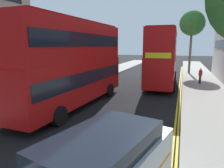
# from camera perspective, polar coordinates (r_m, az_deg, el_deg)

# --- Properties ---
(sidewalk_right) EXTENTS (4.00, 80.00, 0.14)m
(sidewalk_right) POSITION_cam_1_polar(r_m,az_deg,el_deg) (16.89, 25.69, -4.04)
(sidewalk_right) COLOR #ADA89E
(sidewalk_right) RESTS_ON ground
(sidewalk_left) EXTENTS (4.00, 80.00, 0.14)m
(sidewalk_left) POSITION_cam_1_polar(r_m,az_deg,el_deg) (19.99, -14.43, -1.17)
(sidewalk_left) COLOR #ADA89E
(sidewalk_left) RESTS_ON ground
(kerb_line_outer) EXTENTS (0.10, 56.00, 0.01)m
(kerb_line_outer) POSITION_cam_1_polar(r_m,az_deg,el_deg) (14.84, 18.41, -5.71)
(kerb_line_outer) COLOR yellow
(kerb_line_outer) RESTS_ON ground
(kerb_line_inner) EXTENTS (0.10, 56.00, 0.01)m
(kerb_line_inner) POSITION_cam_1_polar(r_m,az_deg,el_deg) (14.85, 17.80, -5.67)
(kerb_line_inner) COLOR yellow
(kerb_line_inner) RESTS_ON ground
(double_decker_bus_away) EXTENTS (3.18, 10.91, 5.64)m
(double_decker_bus_away) POSITION_cam_1_polar(r_m,az_deg,el_deg) (13.77, -10.90, 6.23)
(double_decker_bus_away) COLOR #B20F0F
(double_decker_bus_away) RESTS_ON ground
(double_decker_bus_oncoming) EXTENTS (2.97, 10.86, 5.64)m
(double_decker_bus_oncoming) POSITION_cam_1_polar(r_m,az_deg,el_deg) (21.80, 14.01, 7.66)
(double_decker_bus_oncoming) COLOR #B20F0F
(double_decker_bus_oncoming) RESTS_ON ground
(pedestrian_far) EXTENTS (0.34, 0.22, 1.62)m
(pedestrian_far) POSITION_cam_1_polar(r_m,az_deg,el_deg) (23.11, 23.43, 2.15)
(pedestrian_far) COLOR #2D2D38
(pedestrian_far) RESTS_ON sidewalk_right
(street_tree_mid) EXTENTS (3.42, 3.42, 8.70)m
(street_tree_mid) POSITION_cam_1_polar(r_m,az_deg,el_deg) (31.53, 21.49, 15.44)
(street_tree_mid) COLOR #6B6047
(street_tree_mid) RESTS_ON sidewalk_right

